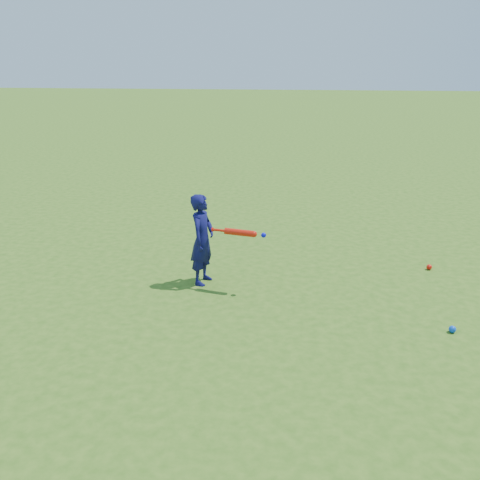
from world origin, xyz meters
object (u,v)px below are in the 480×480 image
Objects in this scene: child at (202,239)px; ground_ball_red at (429,267)px; bat_swing at (242,233)px; ground_ball_blue at (452,329)px.

child reaches higher than ground_ball_red.
ground_ball_blue is at bearing -7.22° from bat_swing.
child reaches higher than ground_ball_blue.
child is at bearing 175.36° from bat_swing.
ground_ball_blue is 2.57m from bat_swing.
bat_swing is (-2.47, -0.93, 0.71)m from ground_ball_red.
bat_swing reaches higher than ground_ball_blue.
ground_ball_red is 0.11× the size of bat_swing.
ground_ball_blue is at bearing -96.22° from child.
ground_ball_red is 2.73m from bat_swing.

